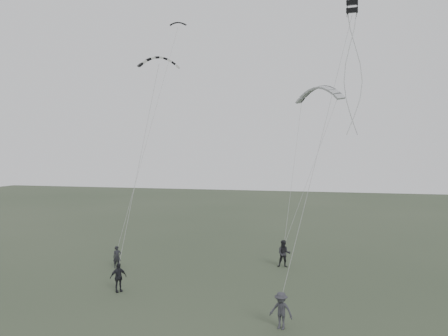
% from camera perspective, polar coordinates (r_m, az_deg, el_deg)
% --- Properties ---
extents(ground, '(140.00, 140.00, 0.00)m').
position_cam_1_polar(ground, '(26.24, -4.54, -16.48)').
color(ground, '#303C2A').
rests_on(ground, ground).
extents(flyer_left, '(0.69, 0.66, 1.58)m').
position_cam_1_polar(flyer_left, '(33.00, -13.79, -11.22)').
color(flyer_left, black).
rests_on(flyer_left, ground).
extents(flyer_right, '(1.04, 0.86, 1.96)m').
position_cam_1_polar(flyer_right, '(32.54, 7.84, -11.02)').
color(flyer_right, black).
rests_on(flyer_right, ground).
extents(flyer_center, '(1.01, 1.03, 1.74)m').
position_cam_1_polar(flyer_center, '(27.60, -13.65, -13.71)').
color(flyer_center, black).
rests_on(flyer_center, ground).
extents(flyer_far, '(1.25, 0.90, 1.75)m').
position_cam_1_polar(flyer_far, '(21.83, 7.46, -17.97)').
color(flyer_far, '#2E2E34').
rests_on(flyer_far, ground).
extents(kite_dark_small, '(1.45, 0.73, 0.57)m').
position_cam_1_polar(kite_dark_small, '(39.15, -6.05, 18.36)').
color(kite_dark_small, black).
rests_on(kite_dark_small, flyer_left).
extents(kite_pale_large, '(4.45, 3.42, 1.94)m').
position_cam_1_polar(kite_pale_large, '(38.22, 12.30, 10.26)').
color(kite_pale_large, '#9C9EA1').
rests_on(kite_pale_large, flyer_right).
extents(kite_striped, '(2.94, 2.12, 1.26)m').
position_cam_1_polar(kite_striped, '(30.91, -8.49, 14.10)').
color(kite_striped, black).
rests_on(kite_striped, flyer_center).
extents(kite_box, '(0.69, 0.83, 0.84)m').
position_cam_1_polar(kite_box, '(27.49, 16.40, 19.59)').
color(kite_box, black).
rests_on(kite_box, flyer_far).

